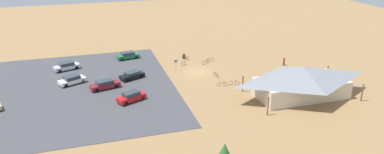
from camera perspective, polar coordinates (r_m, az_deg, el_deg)
ground at (r=65.00m, az=0.99°, el=0.81°), size 160.00×160.00×0.00m
parking_lot_asphalt at (r=60.91m, az=-20.16°, el=-2.03°), size 35.68×35.91×0.05m
bike_pavilion at (r=56.70m, az=17.14°, el=-0.47°), size 15.98×8.69×4.81m
trash_bin at (r=72.25m, az=-1.32°, el=3.35°), size 0.60×0.60×0.90m
lot_sign at (r=65.06m, az=-2.61°, el=2.13°), size 0.56×0.08×2.20m
bicycle_purple_near_sign at (r=62.90m, az=3.85°, el=0.38°), size 0.54×1.69×0.84m
bicycle_orange_near_porch at (r=70.49m, az=2.97°, el=2.78°), size 1.67×0.48×0.78m
bicycle_red_lone_east at (r=68.95m, az=2.19°, el=2.37°), size 1.71×0.68×0.84m
bicycle_black_yard_center at (r=71.43m, az=-1.01°, el=3.09°), size 0.86×1.62×0.84m
bicycle_green_yard_right at (r=68.19m, az=-1.38°, el=2.16°), size 1.34×1.20×0.83m
bicycle_yellow_front_row at (r=59.59m, az=6.74°, el=-0.94°), size 1.69×0.63×0.81m
bicycle_teal_yard_front at (r=59.04m, az=4.86°, el=-1.12°), size 1.67×0.63×0.72m
car_black_far_end at (r=62.44m, az=-9.57°, el=0.30°), size 4.55×3.26×1.29m
car_silver_near_entry at (r=69.66m, az=-19.42°, el=1.66°), size 4.88×3.24×1.45m
car_red_second_row at (r=54.02m, az=-9.67°, el=-3.10°), size 4.59×3.38×1.48m
car_green_end_stall at (r=73.00m, az=-10.22°, el=3.44°), size 4.61×2.67×1.39m
car_white_front_row at (r=62.73m, az=-18.63°, el=-0.43°), size 4.72×3.52×1.42m
car_maroon_by_curb at (r=59.23m, az=-13.76°, el=-1.18°), size 4.97×2.86×1.43m
visitor_at_bikes at (r=70.34m, az=14.50°, el=2.51°), size 0.40×0.40×1.70m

